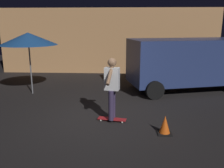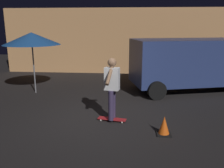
% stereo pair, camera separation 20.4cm
% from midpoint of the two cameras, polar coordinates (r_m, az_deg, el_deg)
% --- Properties ---
extents(ground_plane, '(28.00, 28.00, 0.00)m').
position_cam_midpoint_polar(ground_plane, '(6.87, -3.88, -8.17)').
color(ground_plane, black).
extents(low_building, '(11.58, 4.08, 3.42)m').
position_cam_midpoint_polar(low_building, '(14.87, -0.83, 10.58)').
color(low_building, tan).
rests_on(low_building, ground_plane).
extents(parked_van, '(4.93, 3.17, 2.03)m').
position_cam_midpoint_polar(parked_van, '(10.04, 17.05, 5.19)').
color(parked_van, navy).
rests_on(parked_van, ground_plane).
extents(patio_umbrella, '(2.10, 2.10, 2.30)m').
position_cam_midpoint_polar(patio_umbrella, '(9.46, -19.83, 10.04)').
color(patio_umbrella, slate).
rests_on(patio_umbrella, ground_plane).
extents(skateboard_ridden, '(0.80, 0.34, 0.07)m').
position_cam_midpoint_polar(skateboard_ridden, '(6.68, -0.88, -8.32)').
color(skateboard_ridden, '#AD1E23').
rests_on(skateboard_ridden, ground_plane).
extents(skater, '(0.41, 0.98, 1.67)m').
position_cam_midpoint_polar(skater, '(6.37, -0.92, -0.12)').
color(skater, '#382D4C').
rests_on(skater, skateboard_ridden).
extents(traffic_cone, '(0.34, 0.34, 0.46)m').
position_cam_midpoint_polar(traffic_cone, '(6.01, 11.44, -9.62)').
color(traffic_cone, black).
rests_on(traffic_cone, ground_plane).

